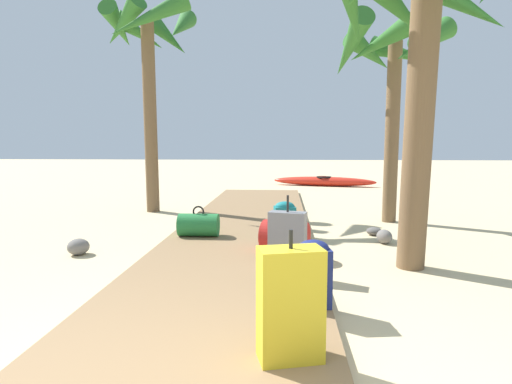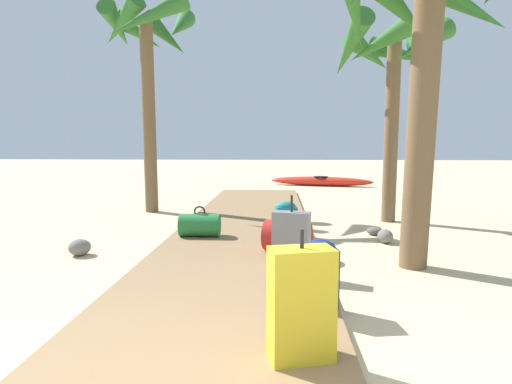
% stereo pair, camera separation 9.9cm
% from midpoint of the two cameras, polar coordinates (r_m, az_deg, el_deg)
% --- Properties ---
extents(ground_plane, '(60.00, 60.00, 0.00)m').
position_cam_midpoint_polar(ground_plane, '(5.88, -2.66, -7.04)').
color(ground_plane, '#D1BA8C').
extents(boardwalk, '(2.00, 10.36, 0.08)m').
position_cam_midpoint_polar(boardwalk, '(6.88, -1.82, -4.70)').
color(boardwalk, olive).
rests_on(boardwalk, ground).
extents(suitcase_yellow, '(0.42, 0.30, 0.79)m').
position_cam_midpoint_polar(suitcase_yellow, '(2.66, 4.91, -14.60)').
color(suitcase_yellow, gold).
rests_on(suitcase_yellow, boardwalk).
extents(backpack_teal, '(0.32, 0.27, 0.50)m').
position_cam_midpoint_polar(backpack_teal, '(5.95, 3.53, -3.52)').
color(backpack_teal, '#197A7F').
rests_on(backpack_teal, boardwalk).
extents(suitcase_grey, '(0.41, 0.26, 0.77)m').
position_cam_midpoint_polar(suitcase_grey, '(4.46, 4.06, -6.43)').
color(suitcase_grey, slate).
rests_on(suitcase_grey, boardwalk).
extents(backpack_navy, '(0.29, 0.29, 0.53)m').
position_cam_midpoint_polar(backpack_navy, '(3.52, 7.65, -10.34)').
color(backpack_navy, navy).
rests_on(backpack_navy, boardwalk).
extents(duffel_bag_green, '(0.56, 0.32, 0.43)m').
position_cam_midpoint_polar(duffel_bag_green, '(6.07, -7.93, -4.35)').
color(duffel_bag_green, '#237538').
rests_on(duffel_bag_green, boardwalk).
extents(duffel_bag_red, '(0.63, 0.53, 0.49)m').
position_cam_midpoint_polar(duffel_bag_red, '(5.18, 3.63, -5.86)').
color(duffel_bag_red, red).
rests_on(duffel_bag_red, boardwalk).
extents(palm_tree_near_right, '(2.31, 2.19, 3.56)m').
position_cam_midpoint_polar(palm_tree_near_right, '(5.04, 21.82, 21.54)').
color(palm_tree_near_right, brown).
rests_on(palm_tree_near_right, ground).
extents(palm_tree_far_left, '(1.88, 2.04, 4.09)m').
position_cam_midpoint_polar(palm_tree_far_left, '(8.95, -14.55, 18.21)').
color(palm_tree_far_left, brown).
rests_on(palm_tree_far_left, ground).
extents(palm_tree_far_right, '(1.98, 1.95, 3.44)m').
position_cam_midpoint_polar(palm_tree_far_right, '(7.90, 16.89, 16.12)').
color(palm_tree_far_right, brown).
rests_on(palm_tree_far_right, ground).
extents(kayak, '(3.35, 1.28, 0.31)m').
position_cam_midpoint_polar(kayak, '(14.08, 8.40, 1.43)').
color(kayak, red).
rests_on(kayak, ground).
extents(rock_right_mid, '(0.28, 0.27, 0.12)m').
position_cam_midpoint_polar(rock_right_mid, '(6.74, 15.05, -5.00)').
color(rock_right_mid, '#5B5651').
rests_on(rock_right_mid, ground).
extents(rock_left_near, '(0.31, 0.32, 0.20)m').
position_cam_midpoint_polar(rock_left_near, '(5.77, -22.81, -6.79)').
color(rock_left_near, slate).
rests_on(rock_left_near, ground).
extents(rock_right_near, '(0.25, 0.29, 0.19)m').
position_cam_midpoint_polar(rock_right_near, '(6.21, 16.33, -5.65)').
color(rock_right_near, slate).
rests_on(rock_right_near, ground).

